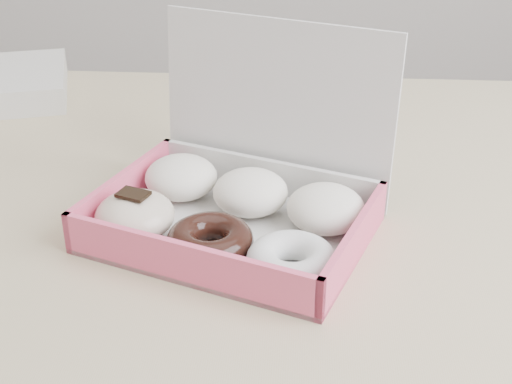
{
  "coord_description": "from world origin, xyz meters",
  "views": [
    {
      "loc": [
        0.13,
        -0.78,
        1.16
      ],
      "look_at": [
        0.08,
        -0.11,
        0.79
      ],
      "focal_mm": 50.0,
      "sensor_mm": 36.0,
      "label": 1
    }
  ],
  "objects": [
    {
      "name": "table",
      "position": [
        0.0,
        0.0,
        0.67
      ],
      "size": [
        1.2,
        0.8,
        0.75
      ],
      "color": "tan",
      "rests_on": "ground"
    },
    {
      "name": "donut_box",
      "position": [
        0.06,
        -0.11,
        0.78
      ],
      "size": [
        0.35,
        0.32,
        0.21
      ],
      "rotation": [
        0.0,
        0.0,
        -0.36
      ],
      "color": "silver",
      "rests_on": "table"
    }
  ]
}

